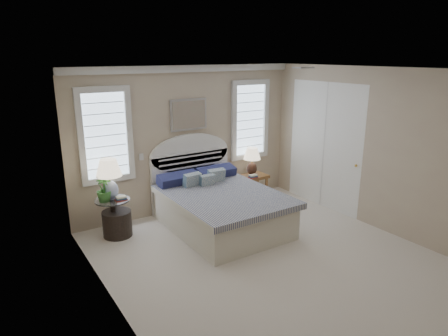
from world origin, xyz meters
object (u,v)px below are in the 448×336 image
Objects in this scene: lamp_right at (252,158)px; nightstand_right at (254,182)px; floor_pot at (117,223)px; side_table_left at (113,214)px; lamp_left at (109,175)px; bed at (218,205)px.

nightstand_right is at bearing -57.11° from lamp_right.
nightstand_right is 2.92m from floor_pot.
nightstand_right is (2.95, 0.10, -0.00)m from side_table_left.
lamp_left is (-0.00, 0.05, 0.65)m from side_table_left.
side_table_left is 2.96m from lamp_right.
lamp_left is at bearing 92.99° from side_table_left.
lamp_left is (-2.95, -0.05, 0.65)m from nightstand_right.
lamp_right is at bearing 2.92° from side_table_left.
side_table_left is 1.12× the size of lamp_right.
side_table_left reaches higher than floor_pot.
floor_pot is (-2.91, -0.13, -0.17)m from nightstand_right.
side_table_left is 0.94× the size of lamp_left.
nightstand_right is at bearing 0.99° from lamp_left.
floor_pot is 2.96m from lamp_right.
lamp_right is at bearing 3.62° from floor_pot.
nightstand_right reaches higher than floor_pot.
side_table_left is (-1.65, 0.59, 0.00)m from bed.
bed is 1.47m from nightstand_right.
floor_pot is (-1.61, 0.56, -0.17)m from bed.
side_table_left is at bearing -177.08° from lamp_right.
side_table_left is 0.65m from lamp_left.
bed is at bearing -19.16° from floor_pot.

